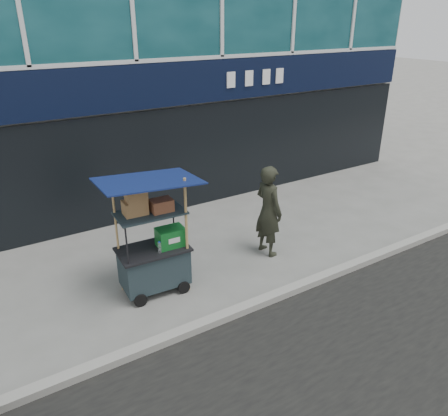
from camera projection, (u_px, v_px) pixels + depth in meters
ground at (243, 303)px, 7.03m from camera, size 80.00×80.00×0.00m
curb at (251, 306)px, 6.85m from camera, size 80.00×0.18×0.12m
vendor_cart at (154, 252)px, 7.08m from camera, size 1.56×1.14×2.04m
vendor_man at (268, 211)px, 8.18m from camera, size 0.47×0.67×1.77m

